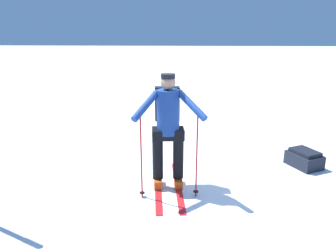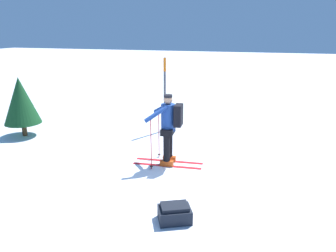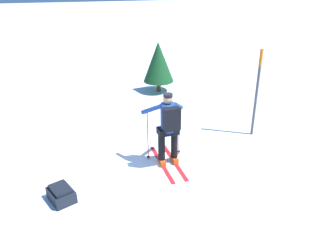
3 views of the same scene
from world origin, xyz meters
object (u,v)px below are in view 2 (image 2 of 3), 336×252
dropped_backpack (175,213)px  trail_marker (165,89)px  skier (169,125)px  pine_tree (21,101)px

dropped_backpack → trail_marker: 5.06m
skier → pine_tree: bearing=170.9°
skier → dropped_backpack: (0.78, -2.21, -0.79)m
dropped_backpack → pine_tree: pine_tree is taller
dropped_backpack → pine_tree: size_ratio=0.37×
skier → trail_marker: bearing=110.0°
dropped_backpack → skier: bearing=109.4°
dropped_backpack → trail_marker: trail_marker is taller
skier → trail_marker: (-0.88, 2.43, 0.35)m
skier → trail_marker: size_ratio=0.74×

